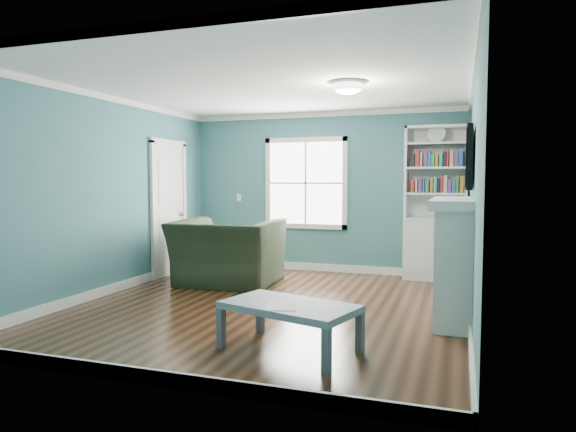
% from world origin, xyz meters
% --- Properties ---
extents(floor, '(5.00, 5.00, 0.00)m').
position_xyz_m(floor, '(0.00, 0.00, 0.00)').
color(floor, black).
rests_on(floor, ground).
extents(room_walls, '(5.00, 5.00, 5.00)m').
position_xyz_m(room_walls, '(0.00, 0.00, 1.58)').
color(room_walls, '#3A747D').
rests_on(room_walls, ground).
extents(trim, '(4.50, 5.00, 2.60)m').
position_xyz_m(trim, '(0.00, 0.00, 1.24)').
color(trim, white).
rests_on(trim, ground).
extents(window, '(1.40, 0.06, 1.50)m').
position_xyz_m(window, '(-0.30, 2.49, 1.45)').
color(window, white).
rests_on(window, room_walls).
extents(bookshelf, '(0.90, 0.35, 2.31)m').
position_xyz_m(bookshelf, '(1.77, 2.30, 0.92)').
color(bookshelf, silver).
rests_on(bookshelf, ground).
extents(fireplace, '(0.44, 1.58, 1.30)m').
position_xyz_m(fireplace, '(2.08, 0.20, 0.64)').
color(fireplace, black).
rests_on(fireplace, ground).
extents(tv, '(0.06, 1.10, 0.65)m').
position_xyz_m(tv, '(2.20, 0.20, 1.72)').
color(tv, black).
rests_on(tv, fireplace).
extents(door, '(0.12, 0.98, 2.17)m').
position_xyz_m(door, '(-2.22, 1.40, 1.07)').
color(door, silver).
rests_on(door, ground).
extents(ceiling_fixture, '(0.38, 0.38, 0.15)m').
position_xyz_m(ceiling_fixture, '(0.90, 0.10, 2.55)').
color(ceiling_fixture, white).
rests_on(ceiling_fixture, room_walls).
extents(light_switch, '(0.08, 0.01, 0.12)m').
position_xyz_m(light_switch, '(-1.50, 2.48, 1.20)').
color(light_switch, white).
rests_on(light_switch, room_walls).
extents(recliner, '(1.46, 0.98, 1.25)m').
position_xyz_m(recliner, '(-1.03, 1.01, 0.62)').
color(recliner, '#222D1C').
rests_on(recliner, ground).
extents(coffee_table, '(1.29, 0.93, 0.42)m').
position_xyz_m(coffee_table, '(0.72, -1.44, 0.37)').
color(coffee_table, '#4A5059').
rests_on(coffee_table, ground).
extents(paper_sheet, '(0.33, 0.38, 0.00)m').
position_xyz_m(paper_sheet, '(0.69, -1.55, 0.42)').
color(paper_sheet, white).
rests_on(paper_sheet, coffee_table).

